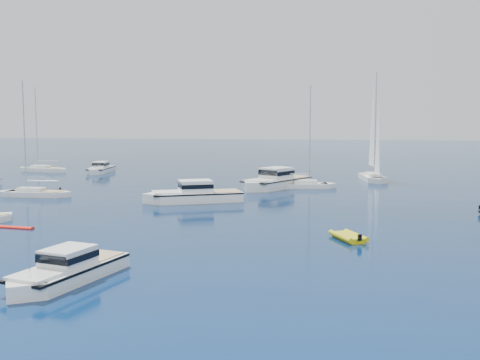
# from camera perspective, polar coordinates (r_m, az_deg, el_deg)

# --- Properties ---
(ground) EXTENTS (400.00, 400.00, 0.00)m
(ground) POSITION_cam_1_polar(r_m,az_deg,el_deg) (37.20, -4.60, -7.54)
(ground) COLOR navy
(ground) RESTS_ON ground
(motor_cruiser_near) EXTENTS (4.78, 9.31, 2.34)m
(motor_cruiser_near) POSITION_cam_1_polar(r_m,az_deg,el_deg) (32.90, -16.87, -9.63)
(motor_cruiser_near) COLOR silver
(motor_cruiser_near) RESTS_ON ground
(motor_cruiser_centre) EXTENTS (11.64, 7.68, 2.94)m
(motor_cruiser_centre) POSITION_cam_1_polar(r_m,az_deg,el_deg) (60.67, -4.65, -2.18)
(motor_cruiser_centre) COLOR white
(motor_cruiser_centre) RESTS_ON ground
(motor_cruiser_distant) EXTENTS (9.55, 12.81, 3.30)m
(motor_cruiser_distant) POSITION_cam_1_polar(r_m,az_deg,el_deg) (72.60, 3.54, -0.79)
(motor_cruiser_distant) COLOR silver
(motor_cruiser_distant) RESTS_ON ground
(motor_cruiser_horizon) EXTENTS (3.38, 8.93, 2.30)m
(motor_cruiser_horizon) POSITION_cam_1_polar(r_m,az_deg,el_deg) (95.44, -13.71, 0.72)
(motor_cruiser_horizon) COLOR white
(motor_cruiser_horizon) RESTS_ON ground
(sailboat_mid_l) EXTENTS (9.18, 2.60, 13.41)m
(sailboat_mid_l) POSITION_cam_1_polar(r_m,az_deg,el_deg) (68.64, -19.77, -1.55)
(sailboat_mid_l) COLOR silver
(sailboat_mid_l) RESTS_ON ground
(sailboat_centre) EXTENTS (9.37, 3.96, 13.37)m
(sailboat_centre) POSITION_cam_1_polar(r_m,az_deg,el_deg) (72.86, 6.20, -0.79)
(sailboat_centre) COLOR white
(sailboat_centre) RESTS_ON ground
(sailboat_sails_r) EXTENTS (4.15, 10.93, 15.66)m
(sailboat_sails_r) POSITION_cam_1_polar(r_m,az_deg,el_deg) (83.61, 13.05, -0.02)
(sailboat_sails_r) COLOR silver
(sailboat_sails_r) RESTS_ON ground
(sailboat_far_l) EXTENTS (10.07, 4.61, 14.34)m
(sailboat_far_l) POSITION_cam_1_polar(r_m,az_deg,el_deg) (99.89, -19.03, 0.79)
(sailboat_far_l) COLOR white
(sailboat_far_l) RESTS_ON ground
(tender_yellow) EXTENTS (3.22, 3.96, 0.95)m
(tender_yellow) POSITION_cam_1_polar(r_m,az_deg,el_deg) (42.60, 10.72, -5.86)
(tender_yellow) COLOR #CFBF0C
(tender_yellow) RESTS_ON ground
(tender_grey_far) EXTENTS (4.06, 3.59, 0.95)m
(tender_grey_far) POSITION_cam_1_polar(r_m,az_deg,el_deg) (69.97, -18.90, -1.38)
(tender_grey_far) COLOR black
(tender_grey_far) RESTS_ON ground
(kayak_orange) EXTENTS (3.14, 0.94, 0.30)m
(kayak_orange) POSITION_cam_1_polar(r_m,az_deg,el_deg) (49.55, -21.39, -4.49)
(kayak_orange) COLOR red
(kayak_orange) RESTS_ON ground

